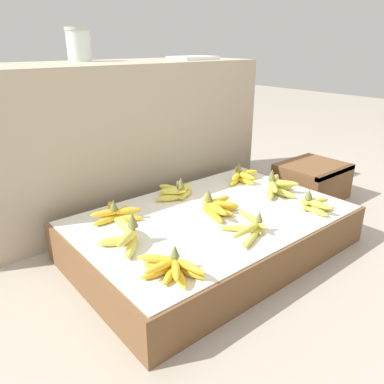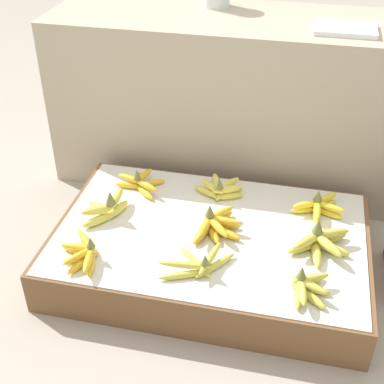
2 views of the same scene
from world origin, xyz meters
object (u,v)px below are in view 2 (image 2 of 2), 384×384
banana_bunch_front_midright (307,287)px  banana_bunch_back_left (140,182)px  banana_bunch_middle_midright (321,242)px  banana_bunch_front_midleft (198,265)px  banana_bunch_back_midright (319,207)px  foam_tray_white (345,29)px  banana_bunch_middle_left (106,208)px  banana_bunch_back_midleft (221,189)px  banana_bunch_front_left (83,253)px  banana_bunch_middle_midleft (216,225)px

banana_bunch_front_midright → banana_bunch_back_left: (-0.66, 0.44, -0.00)m
banana_bunch_middle_midright → banana_bunch_front_midright: bearing=-99.2°
banana_bunch_front_midleft → banana_bunch_back_midright: banana_bunch_back_midright is taller
banana_bunch_back_left → foam_tray_white: 0.95m
banana_bunch_front_midleft → banana_bunch_middle_midright: size_ratio=1.10×
banana_bunch_front_midright → banana_bunch_middle_midright: size_ratio=0.84×
banana_bunch_back_midright → foam_tray_white: (0.01, 0.38, 0.53)m
banana_bunch_front_midleft → banana_bunch_middle_left: bearing=151.6°
banana_bunch_back_left → banana_bunch_back_midright: banana_bunch_back_midright is taller
banana_bunch_back_midleft → foam_tray_white: 0.74m
banana_bunch_middle_midright → banana_bunch_front_left: bearing=-164.0°
banana_bunch_front_midleft → banana_bunch_back_midleft: (-0.00, 0.43, 0.01)m
banana_bunch_back_left → banana_bunch_back_midleft: size_ratio=0.94×
banana_bunch_back_left → banana_bunch_back_midleft: 0.32m
banana_bunch_front_midleft → banana_bunch_middle_left: size_ratio=1.06×
banana_bunch_middle_left → banana_bunch_back_left: size_ratio=1.16×
banana_bunch_middle_midright → foam_tray_white: 0.79m
banana_bunch_middle_midleft → banana_bunch_back_midleft: (-0.02, 0.22, 0.00)m
banana_bunch_front_midright → banana_bunch_back_midright: banana_bunch_front_midright is taller
banana_bunch_front_left → banana_bunch_front_midright: bearing=0.2°
banana_bunch_middle_midleft → banana_bunch_back_midright: 0.40m
banana_bunch_middle_left → banana_bunch_front_left: bearing=-87.9°
banana_bunch_back_midright → banana_bunch_front_midright: bearing=-93.4°
banana_bunch_back_left → banana_bunch_front_midright: bearing=-33.5°
banana_bunch_front_left → banana_bunch_middle_midright: 0.78m
banana_bunch_front_left → banana_bunch_middle_midright: banana_bunch_middle_midright is taller
banana_bunch_front_left → banana_bunch_front_midright: (0.72, 0.00, 0.00)m
banana_bunch_back_left → banana_bunch_back_midleft: banana_bunch_back_midleft is taller
banana_bunch_middle_left → banana_bunch_middle_midleft: bearing=-0.6°
banana_bunch_middle_midright → banana_bunch_back_left: bearing=162.2°
banana_bunch_front_left → banana_bunch_middle_midleft: banana_bunch_middle_midleft is taller
banana_bunch_front_left → banana_bunch_middle_left: (-0.01, 0.24, 0.01)m
banana_bunch_front_midright → foam_tray_white: 0.97m
banana_bunch_back_midleft → banana_bunch_front_left: bearing=-129.1°
banana_bunch_front_left → banana_bunch_back_midleft: banana_bunch_back_midleft is taller
banana_bunch_middle_midright → banana_bunch_back_midright: banana_bunch_middle_midright is taller
banana_bunch_middle_midright → banana_bunch_back_midleft: 0.45m
banana_bunch_front_midleft → foam_tray_white: size_ratio=1.06×
banana_bunch_back_left → banana_bunch_back_midright: bearing=-1.3°
banana_bunch_middle_midright → banana_bunch_back_midright: bearing=92.6°
banana_bunch_front_midright → banana_bunch_back_midleft: 0.57m
banana_bunch_back_midleft → banana_bunch_front_midleft: bearing=-89.4°
banana_bunch_front_left → banana_bunch_back_midleft: (0.37, 0.46, 0.01)m
banana_bunch_front_midleft → banana_bunch_front_midright: (0.34, -0.03, 0.00)m
banana_bunch_back_left → banana_bunch_back_midleft: (0.31, 0.02, 0.00)m
banana_bunch_front_midleft → banana_bunch_back_left: (-0.32, 0.41, 0.00)m
banana_bunch_middle_left → banana_bunch_back_midright: 0.77m
banana_bunch_front_midright → banana_bunch_middle_left: (-0.73, 0.24, 0.01)m
banana_bunch_front_midright → foam_tray_white: bearing=87.4°
banana_bunch_middle_midleft → banana_bunch_front_left: bearing=-149.1°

